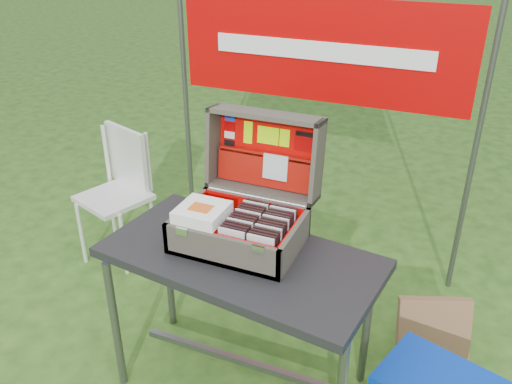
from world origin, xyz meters
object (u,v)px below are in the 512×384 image
at_px(suitcase, 244,187).
at_px(cardboard_box, 433,334).
at_px(table, 241,321).
at_px(chair, 114,199).

xyz_separation_m(suitcase, cardboard_box, (0.82, 0.34, -0.78)).
bearing_deg(suitcase, cardboard_box, 22.29).
xyz_separation_m(table, chair, (-1.15, 0.65, 0.05)).
bearing_deg(chair, table, -9.96).
bearing_deg(suitcase, chair, 154.61).
xyz_separation_m(suitcase, chair, (-1.11, 0.53, -0.55)).
xyz_separation_m(chair, cardboard_box, (1.93, -0.19, -0.22)).
height_order(suitcase, cardboard_box, suitcase).
bearing_deg(cardboard_box, chair, 153.75).
relative_size(suitcase, chair, 0.65).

